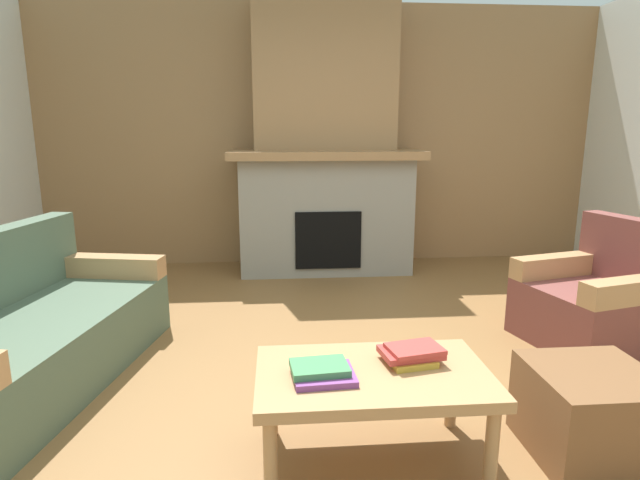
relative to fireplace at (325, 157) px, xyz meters
The scene contains 9 objects.
ground 2.87m from the fireplace, 90.00° to the right, with size 9.00×9.00×0.00m, color brown.
wall_back_wood_panel 0.42m from the fireplace, 90.00° to the left, with size 6.00×0.12×2.70m, color #997047.
fireplace is the anchor object (origin of this frame).
couch 3.16m from the fireplace, 129.57° to the right, with size 1.17×1.93×0.85m.
armchair 2.81m from the fireplace, 51.49° to the right, with size 0.92×0.92×0.85m.
coffee_table 3.33m from the fireplace, 91.57° to the right, with size 1.00×0.60×0.43m.
ottoman 3.52m from the fireplace, 74.69° to the right, with size 0.52×0.52×0.40m, color brown.
book_stack_near_edge 3.37m from the fireplace, 95.45° to the right, with size 0.28×0.23×0.06m.
book_stack_center 3.25m from the fireplace, 88.26° to the right, with size 0.29×0.22×0.08m.
Camera 1 is at (-0.48, -2.62, 1.45)m, focal length 28.95 mm.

